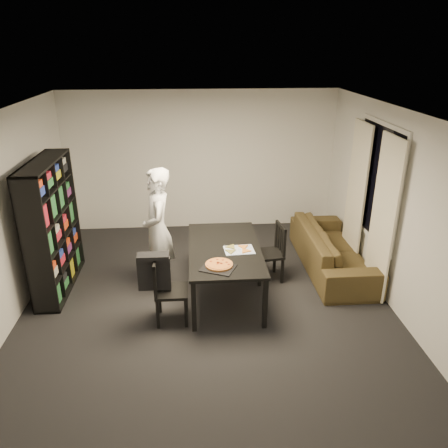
{
  "coord_description": "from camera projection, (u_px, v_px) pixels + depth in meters",
  "views": [
    {
      "loc": [
        -0.16,
        -5.22,
        3.36
      ],
      "look_at": [
        0.25,
        0.29,
        1.05
      ],
      "focal_mm": 35.0,
      "sensor_mm": 36.0,
      "label": 1
    }
  ],
  "objects": [
    {
      "name": "room",
      "position": [
        206.0,
        215.0,
        5.61
      ],
      "size": [
        5.01,
        5.51,
        2.61
      ],
      "color": "black",
      "rests_on": "ground"
    },
    {
      "name": "window_pane",
      "position": [
        377.0,
        182.0,
        6.26
      ],
      "size": [
        0.02,
        1.4,
        1.6
      ],
      "primitive_type": "cube",
      "color": "black",
      "rests_on": "room"
    },
    {
      "name": "window_frame",
      "position": [
        377.0,
        182.0,
        6.26
      ],
      "size": [
        0.03,
        1.52,
        1.72
      ],
      "primitive_type": "cube",
      "color": "white",
      "rests_on": "room"
    },
    {
      "name": "curtain_left",
      "position": [
        383.0,
        219.0,
        5.91
      ],
      "size": [
        0.03,
        0.7,
        2.25
      ],
      "primitive_type": "cube",
      "color": "silver",
      "rests_on": "room"
    },
    {
      "name": "curtain_right",
      "position": [
        356.0,
        194.0,
        6.86
      ],
      "size": [
        0.03,
        0.7,
        2.25
      ],
      "primitive_type": "cube",
      "color": "silver",
      "rests_on": "room"
    },
    {
      "name": "bookshelf",
      "position": [
        52.0,
        227.0,
        6.15
      ],
      "size": [
        0.35,
        1.5,
        1.9
      ],
      "primitive_type": "cube",
      "color": "black",
      "rests_on": "room"
    },
    {
      "name": "dining_table",
      "position": [
        225.0,
        252.0,
        6.04
      ],
      "size": [
        0.98,
        1.77,
        0.74
      ],
      "color": "black",
      "rests_on": "room"
    },
    {
      "name": "chair_left",
      "position": [
        165.0,
        286.0,
        5.53
      ],
      "size": [
        0.41,
        0.41,
        0.89
      ],
      "rotation": [
        0.0,
        0.0,
        1.57
      ],
      "color": "black",
      "rests_on": "room"
    },
    {
      "name": "chair_right",
      "position": [
        274.0,
        248.0,
        6.53
      ],
      "size": [
        0.47,
        0.47,
        0.88
      ],
      "rotation": [
        0.0,
        0.0,
        -1.42
      ],
      "color": "black",
      "rests_on": "room"
    },
    {
      "name": "draped_jacket",
      "position": [
        154.0,
        270.0,
        5.43
      ],
      "size": [
        0.41,
        0.17,
        0.49
      ],
      "rotation": [
        0.0,
        0.0,
        1.57
      ],
      "color": "black",
      "rests_on": "chair_left"
    },
    {
      "name": "person",
      "position": [
        158.0,
        230.0,
        6.18
      ],
      "size": [
        0.5,
        0.7,
        1.8
      ],
      "primitive_type": "imported",
      "rotation": [
        0.0,
        0.0,
        -1.45
      ],
      "color": "white",
      "rests_on": "room"
    },
    {
      "name": "baking_tray",
      "position": [
        218.0,
        268.0,
        5.47
      ],
      "size": [
        0.5,
        0.46,
        0.01
      ],
      "primitive_type": "cube",
      "rotation": [
        0.0,
        0.0,
        -0.42
      ],
      "color": "black",
      "rests_on": "dining_table"
    },
    {
      "name": "pepperoni_pizza",
      "position": [
        219.0,
        264.0,
        5.51
      ],
      "size": [
        0.35,
        0.35,
        0.03
      ],
      "rotation": [
        0.0,
        0.0,
        0.2
      ],
      "color": "#AE6732",
      "rests_on": "dining_table"
    },
    {
      "name": "kitchen_towel",
      "position": [
        239.0,
        250.0,
        5.94
      ],
      "size": [
        0.42,
        0.33,
        0.01
      ],
      "primitive_type": "cube",
      "rotation": [
        0.0,
        0.0,
        0.07
      ],
      "color": "white",
      "rests_on": "dining_table"
    },
    {
      "name": "pizza_slices",
      "position": [
        237.0,
        249.0,
        5.95
      ],
      "size": [
        0.45,
        0.41,
        0.01
      ],
      "primitive_type": null,
      "rotation": [
        0.0,
        0.0,
        -0.3
      ],
      "color": "#D07E41",
      "rests_on": "dining_table"
    },
    {
      "name": "sofa",
      "position": [
        332.0,
        249.0,
        6.92
      ],
      "size": [
        0.87,
        2.23,
        0.65
      ],
      "primitive_type": "imported",
      "rotation": [
        0.0,
        0.0,
        1.57
      ],
      "color": "#3E2E19",
      "rests_on": "room"
    }
  ]
}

